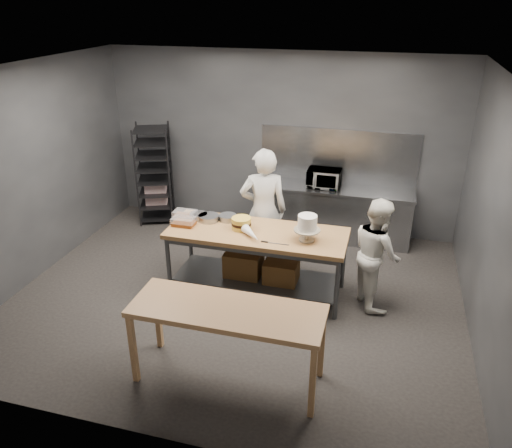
% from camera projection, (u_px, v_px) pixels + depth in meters
% --- Properties ---
extents(ground, '(6.00, 6.00, 0.00)m').
position_uv_depth(ground, '(237.00, 296.00, 6.89)').
color(ground, black).
rests_on(ground, ground).
extents(back_wall, '(6.00, 0.04, 3.00)m').
position_uv_depth(back_wall, '(280.00, 143.00, 8.44)').
color(back_wall, '#4C4F54').
rests_on(back_wall, ground).
extents(work_table, '(2.40, 0.90, 0.92)m').
position_uv_depth(work_table, '(258.00, 254.00, 6.79)').
color(work_table, brown).
rests_on(work_table, ground).
extents(near_counter, '(2.00, 0.70, 0.90)m').
position_uv_depth(near_counter, '(227.00, 315.00, 5.09)').
color(near_counter, brown).
rests_on(near_counter, ground).
extents(back_counter, '(2.60, 0.60, 0.90)m').
position_uv_depth(back_counter, '(332.00, 213.00, 8.36)').
color(back_counter, slate).
rests_on(back_counter, ground).
extents(splashback_panel, '(2.60, 0.02, 0.90)m').
position_uv_depth(splashback_panel, '(338.00, 156.00, 8.25)').
color(splashback_panel, slate).
rests_on(splashback_panel, back_counter).
extents(speed_rack, '(0.79, 0.82, 1.75)m').
position_uv_depth(speed_rack, '(154.00, 175.00, 8.89)').
color(speed_rack, black).
rests_on(speed_rack, ground).
extents(chef_behind, '(0.78, 0.63, 1.87)m').
position_uv_depth(chef_behind, '(263.00, 211.00, 7.22)').
color(chef_behind, silver).
rests_on(chef_behind, ground).
extents(chef_right, '(0.82, 0.90, 1.50)m').
position_uv_depth(chef_right, '(377.00, 253.00, 6.45)').
color(chef_right, white).
rests_on(chef_right, ground).
extents(microwave, '(0.54, 0.37, 0.30)m').
position_uv_depth(microwave, '(324.00, 178.00, 8.15)').
color(microwave, black).
rests_on(microwave, back_counter).
extents(frosted_cake_stand, '(0.34, 0.34, 0.35)m').
position_uv_depth(frosted_cake_stand, '(307.00, 225.00, 6.31)').
color(frosted_cake_stand, '#B5A990').
rests_on(frosted_cake_stand, work_table).
extents(layer_cake, '(0.26, 0.26, 0.16)m').
position_uv_depth(layer_cake, '(241.00, 223.00, 6.68)').
color(layer_cake, gold).
rests_on(layer_cake, work_table).
extents(cake_pans, '(0.66, 0.35, 0.07)m').
position_uv_depth(cake_pans, '(211.00, 217.00, 6.97)').
color(cake_pans, gray).
rests_on(cake_pans, work_table).
extents(piping_bag, '(0.34, 0.36, 0.12)m').
position_uv_depth(piping_bag, '(252.00, 234.00, 6.43)').
color(piping_bag, white).
rests_on(piping_bag, work_table).
extents(offset_spatula, '(0.36, 0.02, 0.02)m').
position_uv_depth(offset_spatula, '(271.00, 243.00, 6.33)').
color(offset_spatula, slate).
rests_on(offset_spatula, work_table).
extents(pastry_clamshells, '(0.38, 0.43, 0.11)m').
position_uv_depth(pastry_clamshells, '(184.00, 218.00, 6.90)').
color(pastry_clamshells, '#974C1E').
rests_on(pastry_clamshells, work_table).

